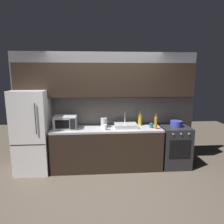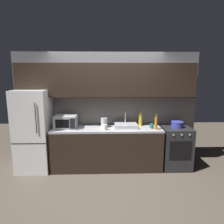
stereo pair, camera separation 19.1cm
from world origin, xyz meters
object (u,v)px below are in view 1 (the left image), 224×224
at_px(refrigerator, 32,132).
at_px(wine_bottle_amber, 156,123).
at_px(cooking_pot, 176,124).
at_px(mug_white, 105,127).
at_px(microwave, 65,122).
at_px(oven_range, 174,146).
at_px(kettle, 104,123).
at_px(wine_bottle_yellow, 140,120).
at_px(mug_teal, 151,126).

height_order(refrigerator, wine_bottle_amber, refrigerator).
bearing_deg(cooking_pot, mug_white, -174.81).
height_order(microwave, mug_white, microwave).
xyz_separation_m(oven_range, microwave, (-2.36, 0.02, 0.58)).
relative_size(refrigerator, cooking_pot, 6.68).
distance_m(refrigerator, mug_white, 1.51).
bearing_deg(mug_white, kettle, 94.25).
relative_size(wine_bottle_amber, cooking_pot, 1.24).
xyz_separation_m(refrigerator, oven_range, (3.04, -0.00, -0.41)).
height_order(wine_bottle_amber, wine_bottle_yellow, wine_bottle_yellow).
xyz_separation_m(oven_range, mug_teal, (-0.56, -0.06, 0.50)).
bearing_deg(mug_teal, kettle, 173.14).
relative_size(wine_bottle_amber, mug_teal, 3.28).
distance_m(mug_white, cooking_pot, 1.56).
height_order(refrigerator, cooking_pot, refrigerator).
bearing_deg(oven_range, kettle, 177.73).
xyz_separation_m(oven_range, cooking_pot, (0.01, 0.00, 0.51)).
bearing_deg(oven_range, wine_bottle_amber, -162.90).
bearing_deg(mug_white, wine_bottle_amber, -0.55).
bearing_deg(wine_bottle_yellow, oven_range, -13.13).
height_order(wine_bottle_amber, cooking_pot, wine_bottle_amber).
distance_m(refrigerator, oven_range, 3.07).
bearing_deg(kettle, oven_range, -2.27).
height_order(oven_range, microwave, microwave).
relative_size(wine_bottle_amber, mug_white, 2.98).
relative_size(microwave, kettle, 2.04).
bearing_deg(mug_teal, cooking_pot, 6.04).
bearing_deg(oven_range, mug_teal, -174.00).
height_order(wine_bottle_amber, mug_white, wine_bottle_amber).
xyz_separation_m(kettle, mug_white, (0.01, -0.20, -0.05)).
relative_size(mug_white, cooking_pot, 0.42).
height_order(mug_teal, cooking_pot, cooking_pot).
bearing_deg(wine_bottle_yellow, mug_teal, -49.82).
bearing_deg(cooking_pot, mug_teal, -173.96).
distance_m(microwave, wine_bottle_amber, 1.88).
bearing_deg(cooking_pot, kettle, 177.79).
bearing_deg(microwave, kettle, 2.99).
distance_m(microwave, cooking_pot, 2.37).
xyz_separation_m(wine_bottle_amber, wine_bottle_yellow, (-0.27, 0.33, 0.00)).
distance_m(oven_range, cooking_pot, 0.51).
relative_size(refrigerator, kettle, 7.61).
xyz_separation_m(microwave, mug_white, (0.82, -0.16, -0.08)).
relative_size(wine_bottle_yellow, mug_white, 3.01).
distance_m(oven_range, kettle, 1.65).
relative_size(mug_white, mug_teal, 1.10).
distance_m(oven_range, mug_teal, 0.75).
relative_size(refrigerator, mug_teal, 17.67).
bearing_deg(refrigerator, mug_teal, -1.38).
distance_m(wine_bottle_yellow, mug_teal, 0.32).
bearing_deg(microwave, oven_range, -0.48).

